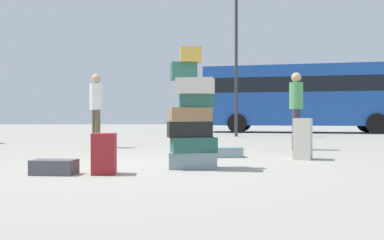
# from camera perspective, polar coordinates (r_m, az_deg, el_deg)

# --- Properties ---
(ground_plane) EXTENTS (80.00, 80.00, 0.00)m
(ground_plane) POSITION_cam_1_polar(r_m,az_deg,el_deg) (6.12, -4.16, -6.32)
(ground_plane) COLOR gray
(suitcase_tower) EXTENTS (0.71, 0.67, 1.71)m
(suitcase_tower) POSITION_cam_1_polar(r_m,az_deg,el_deg) (5.86, -0.02, -0.22)
(suitcase_tower) COLOR gray
(suitcase_tower) RESTS_ON ground
(suitcase_maroon_foreground_near) EXTENTS (0.30, 0.31, 0.51)m
(suitcase_maroon_foreground_near) POSITION_cam_1_polar(r_m,az_deg,el_deg) (5.39, -11.83, -4.49)
(suitcase_maroon_foreground_near) COLOR maroon
(suitcase_maroon_foreground_near) RESTS_ON ground
(suitcase_slate_foreground_far) EXTENTS (0.82, 0.46, 0.18)m
(suitcase_slate_foreground_far) POSITION_cam_1_polar(r_m,az_deg,el_deg) (7.60, 3.72, -4.35)
(suitcase_slate_foreground_far) COLOR gray
(suitcase_slate_foreground_far) RESTS_ON ground
(suitcase_charcoal_upright_blue) EXTENTS (0.57, 0.37, 0.19)m
(suitcase_charcoal_upright_blue) POSITION_cam_1_polar(r_m,az_deg,el_deg) (5.53, -18.17, -6.08)
(suitcase_charcoal_upright_blue) COLOR #4C4C51
(suitcase_charcoal_upright_blue) RESTS_ON ground
(suitcase_cream_right_side) EXTENTS (0.40, 0.44, 0.70)m
(suitcase_cream_right_side) POSITION_cam_1_polar(r_m,az_deg,el_deg) (7.40, 14.77, -2.47)
(suitcase_cream_right_side) COLOR beige
(suitcase_cream_right_side) RESTS_ON ground
(person_bearded_onlooker) EXTENTS (0.30, 0.31, 1.71)m
(person_bearded_onlooker) POSITION_cam_1_polar(r_m,az_deg,el_deg) (9.63, 13.94, 2.21)
(person_bearded_onlooker) COLOR #3F334C
(person_bearded_onlooker) RESTS_ON ground
(person_tourist_with_camera) EXTENTS (0.30, 0.31, 1.75)m
(person_tourist_with_camera) POSITION_cam_1_polar(r_m,az_deg,el_deg) (10.29, -12.87, 2.21)
(person_tourist_with_camera) COLOR brown
(person_tourist_with_camera) RESTS_ON ground
(parked_bus) EXTENTS (9.71, 4.66, 3.15)m
(parked_bus) POSITION_cam_1_polar(r_m,az_deg,el_deg) (20.92, 14.87, 3.37)
(parked_bus) COLOR #1E4CA5
(parked_bus) RESTS_ON ground
(lamp_post) EXTENTS (0.36, 0.36, 6.02)m
(lamp_post) POSITION_cam_1_polar(r_m,az_deg,el_deg) (16.30, 6.01, 11.74)
(lamp_post) COLOR #333338
(lamp_post) RESTS_ON ground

